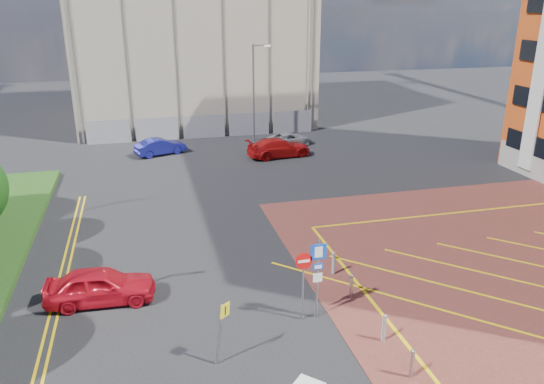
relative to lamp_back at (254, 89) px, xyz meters
name	(u,v)px	position (x,y,z in m)	size (l,w,h in m)	color
ground	(312,334)	(-4.08, -28.00, -4.36)	(140.00, 140.00, 0.00)	black
lamp_back	(254,89)	(0.00, 0.00, 0.00)	(1.53, 0.16, 8.00)	#9EA0A8
sign_cluster	(312,272)	(-3.78, -27.02, -2.41)	(1.17, 0.12, 3.20)	#9EA0A8
warning_sign	(221,326)	(-7.44, -28.81, -2.93)	(0.59, 0.38, 2.25)	#9EA0A8
bollard_row	(392,341)	(-1.78, -29.67, -3.89)	(0.14, 11.14, 0.90)	#9EA0A8
construction_building	(187,4)	(-4.08, 12.00, 6.64)	(21.20, 19.20, 22.00)	#A99C8A
construction_fence	(216,126)	(-3.08, 2.00, -3.36)	(21.60, 0.06, 2.00)	gray
car_red_left	(100,286)	(-11.49, -23.88, -3.64)	(1.70, 4.22, 1.44)	red
car_blue_back	(160,147)	(-8.09, -2.60, -3.71)	(1.37, 3.93, 1.29)	navy
car_red_back	(279,148)	(0.70, -5.40, -3.64)	(2.01, 4.94, 1.43)	#A90E0F
car_silver_back	(290,139)	(2.44, -2.27, -3.83)	(1.76, 3.83, 1.06)	silver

